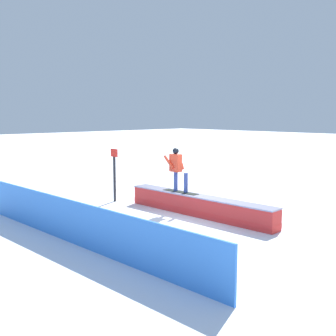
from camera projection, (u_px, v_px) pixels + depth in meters
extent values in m
plane|color=white|center=(198.00, 215.00, 13.72)|extent=(120.00, 120.00, 0.00)
cube|color=red|center=(198.00, 206.00, 13.68)|extent=(5.89, 0.74, 0.64)
cube|color=red|center=(198.00, 211.00, 13.70)|extent=(5.90, 0.75, 0.15)
cube|color=#8C89A1|center=(198.00, 196.00, 13.64)|extent=(5.90, 0.80, 0.04)
cube|color=black|center=(181.00, 192.00, 14.19)|extent=(1.45, 0.34, 0.01)
cylinder|color=#364483|center=(176.00, 181.00, 14.31)|extent=(0.14, 0.14, 0.68)
cylinder|color=#364483|center=(186.00, 183.00, 13.98)|extent=(0.14, 0.14, 0.68)
cube|color=red|center=(176.00, 163.00, 14.23)|extent=(0.41, 0.25, 0.61)
sphere|color=black|center=(176.00, 151.00, 14.18)|extent=(0.22, 0.22, 0.22)
cylinder|color=red|center=(169.00, 162.00, 14.24)|extent=(0.45, 0.11, 0.45)
cylinder|color=red|center=(181.00, 162.00, 14.28)|extent=(0.29, 0.10, 0.54)
cube|color=#387FE6|center=(78.00, 224.00, 10.51)|extent=(9.82, 0.40, 1.15)
cylinder|color=#262628|center=(115.00, 179.00, 15.83)|extent=(0.10, 0.10, 1.75)
cube|color=red|center=(114.00, 153.00, 15.70)|extent=(0.40, 0.04, 0.30)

